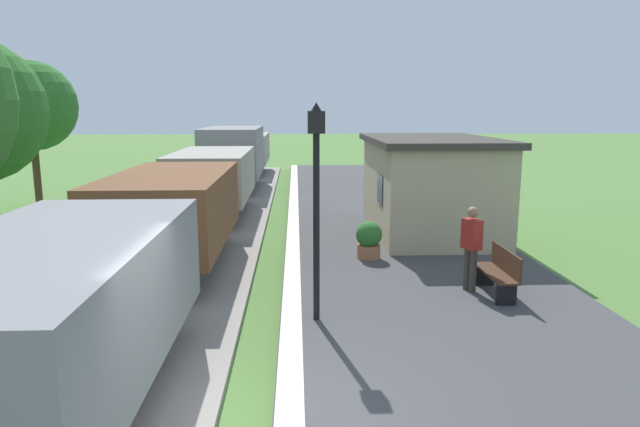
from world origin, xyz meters
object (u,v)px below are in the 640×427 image
object	(u,v)px
station_hut	(429,185)
lamp_post_near	(316,173)
person_waiting	(471,245)
freight_train	(214,177)
tree_field_left	(31,106)
bench_near_hut	(499,271)
potted_planter	(369,239)

from	to	relation	value
station_hut	lamp_post_near	world-z (taller)	lamp_post_near
lamp_post_near	person_waiting	bearing A→B (deg)	24.68
freight_train	tree_field_left	world-z (taller)	tree_field_left
station_hut	freight_train	bearing A→B (deg)	150.65
bench_near_hut	potted_planter	xyz separation A→B (m)	(-2.20, 2.81, 0.00)
bench_near_hut	tree_field_left	size ratio (longest dim) A/B	0.26
station_hut	lamp_post_near	distance (m)	7.88
station_hut	tree_field_left	bearing A→B (deg)	155.60
person_waiting	tree_field_left	bearing A→B (deg)	-64.71
freight_train	lamp_post_near	bearing A→B (deg)	-73.26
lamp_post_near	tree_field_left	xyz separation A→B (m)	(-10.59, 13.36, 1.13)
bench_near_hut	lamp_post_near	size ratio (longest dim) A/B	0.41
bench_near_hut	person_waiting	world-z (taller)	person_waiting
freight_train	tree_field_left	bearing A→B (deg)	160.57
bench_near_hut	person_waiting	bearing A→B (deg)	150.82
tree_field_left	person_waiting	bearing A→B (deg)	-41.00
bench_near_hut	lamp_post_near	distance (m)	4.33
freight_train	tree_field_left	distance (m)	8.18
lamp_post_near	tree_field_left	size ratio (longest dim) A/B	0.65
station_hut	potted_planter	bearing A→B (deg)	-125.86
potted_planter	station_hut	bearing A→B (deg)	54.14
bench_near_hut	station_hut	bearing A→B (deg)	90.53
freight_train	bench_near_hut	world-z (taller)	freight_train
lamp_post_near	tree_field_left	distance (m)	17.08
station_hut	bench_near_hut	xyz separation A→B (m)	(0.05, -5.78, -0.93)
potted_planter	lamp_post_near	distance (m)	4.70
potted_planter	tree_field_left	distance (m)	15.57
freight_train	lamp_post_near	distance (m)	11.32
person_waiting	lamp_post_near	distance (m)	3.80
person_waiting	freight_train	bearing A→B (deg)	-79.41
person_waiting	lamp_post_near	world-z (taller)	lamp_post_near
potted_planter	tree_field_left	bearing A→B (deg)	142.00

